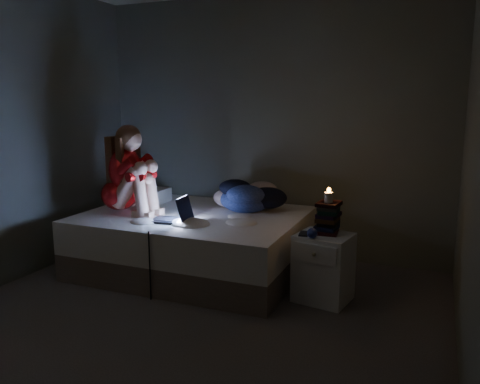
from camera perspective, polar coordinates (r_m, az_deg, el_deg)
The scene contains 12 objects.
floor at distance 3.56m, azimuth -7.16°, elevation -15.72°, with size 3.60×3.80×0.02m, color #423B38.
wall_back at distance 4.94m, azimuth 3.52°, elevation 7.58°, with size 3.60×0.02×2.60m, color #585E4C.
bed at distance 4.56m, azimuth -5.46°, elevation -5.86°, with size 1.97×1.48×0.54m, color silver, non-canonical shape.
pillow at distance 5.09m, azimuth -11.32°, elevation -0.36°, with size 0.48×0.34×0.14m, color white.
woman at distance 4.58m, azimuth -14.12°, elevation 2.67°, with size 0.51×0.33×0.82m, color #980B10, non-canonical shape.
laptop at distance 4.20m, azimuth -8.29°, elevation -1.91°, with size 0.34×0.24×0.24m, color black, non-canonical shape.
clothes_pile at distance 4.57m, azimuth 0.64°, elevation -0.29°, with size 0.52×0.42×0.31m, color #102249, non-canonical shape.
nightstand at distance 3.93m, azimuth 9.82°, elevation -8.75°, with size 0.41×0.36×0.54m, color silver.
book_stack at distance 3.88m, azimuth 10.33°, elevation -2.94°, with size 0.19×0.25×0.25m, color black, non-canonical shape.
candle at distance 3.84m, azimuth 10.41°, elevation -0.56°, with size 0.07×0.07×0.08m, color beige.
phone at distance 3.80m, azimuth 7.64°, elevation -5.00°, with size 0.07×0.14×0.01m, color black.
blue_orb at distance 3.70m, azimuth 8.85°, elevation -4.90°, with size 0.08×0.08×0.08m, color navy.
Camera 1 is at (1.60, -2.76, 1.57)m, focal length 36.17 mm.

